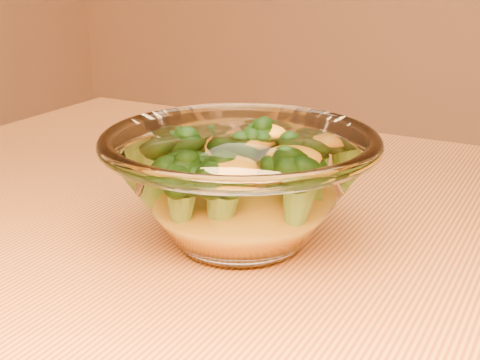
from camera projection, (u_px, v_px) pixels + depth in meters
The scene contains 3 objects.
glass_bowl at pixel (240, 186), 0.57m from camera, with size 0.24×0.24×0.10m.
cheese_sauce at pixel (240, 210), 0.57m from camera, with size 0.13×0.13×0.04m, color orange.
broccoli_heap at pixel (239, 164), 0.57m from camera, with size 0.16×0.15×0.07m.
Camera 1 is at (0.15, -0.49, 1.00)m, focal length 50.00 mm.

